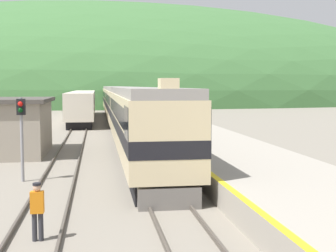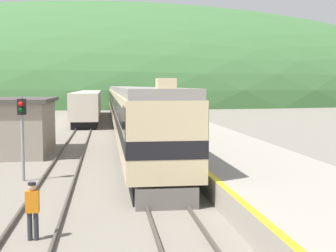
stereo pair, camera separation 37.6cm
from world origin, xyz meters
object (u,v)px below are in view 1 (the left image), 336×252
object	(u,v)px
siding_train	(83,105)
carriage_fourth	(109,96)
express_train_lead_car	(142,122)
signal_post_siding	(21,122)
carriage_second	(121,105)
track_worker	(37,208)
carriage_fifth	(107,94)
carriage_third	(113,99)

from	to	relation	value
siding_train	carriage_fourth	bearing A→B (deg)	82.84
express_train_lead_car	signal_post_siding	distance (m)	7.34
carriage_second	track_worker	world-z (taller)	carriage_second
carriage_fifth	track_worker	distance (m)	103.00
carriage_third	siding_train	bearing A→B (deg)	-110.78
carriage_fourth	signal_post_siding	size ratio (longest dim) A/B	5.77
signal_post_siding	express_train_lead_car	bearing A→B (deg)	37.97
carriage_fourth	track_worker	distance (m)	80.52
carriage_second	track_worker	distance (m)	35.66
carriage_fifth	track_worker	bearing A→B (deg)	-92.29
express_train_lead_car	carriage_third	xyz separation A→B (m)	(0.00, 45.02, -0.01)
express_train_lead_car	signal_post_siding	bearing A→B (deg)	-142.03
siding_train	signal_post_siding	distance (m)	38.43
express_train_lead_car	siding_train	bearing A→B (deg)	97.11
carriage_second	carriage_fourth	size ratio (longest dim) A/B	1.00
siding_train	track_worker	bearing A→B (deg)	-89.85
carriage_second	track_worker	bearing A→B (deg)	-96.62
express_train_lead_car	carriage_fourth	world-z (taller)	express_train_lead_car
carriage_fourth	siding_train	distance (m)	33.91
carriage_second	carriage_fourth	xyz separation A→B (m)	(0.00, 45.01, 0.00)
siding_train	carriage_second	bearing A→B (deg)	-69.61
signal_post_siding	track_worker	distance (m)	8.72
express_train_lead_car	carriage_second	bearing A→B (deg)	90.00
carriage_second	carriage_fourth	bearing A→B (deg)	90.00
carriage_third	track_worker	world-z (taller)	carriage_third
express_train_lead_car	siding_train	xyz separation A→B (m)	(-4.23, 33.89, -0.45)
signal_post_siding	track_worker	xyz separation A→B (m)	(1.67, -8.37, -1.78)
express_train_lead_car	carriage_fifth	xyz separation A→B (m)	(0.00, 90.04, -0.01)
carriage_second	carriage_fifth	distance (m)	67.52
siding_train	track_worker	distance (m)	46.77
track_worker	carriage_fourth	bearing A→B (deg)	87.08
carriage_fourth	track_worker	bearing A→B (deg)	-92.92
carriage_second	carriage_fifth	world-z (taller)	same
express_train_lead_car	track_worker	xyz separation A→B (m)	(-4.11, -12.88, -1.37)
carriage_fourth	carriage_fifth	world-z (taller)	same
carriage_second	carriage_third	xyz separation A→B (m)	(0.00, 22.51, 0.00)
carriage_fourth	carriage_fifth	xyz separation A→B (m)	(0.00, 22.51, 0.00)
carriage_third	signal_post_siding	xyz separation A→B (m)	(-5.77, -49.53, 0.42)
carriage_fifth	carriage_fourth	bearing A→B (deg)	-90.00
carriage_third	carriage_fifth	xyz separation A→B (m)	(0.00, 45.01, 0.00)
express_train_lead_car	carriage_fifth	world-z (taller)	express_train_lead_car
carriage_fifth	signal_post_siding	distance (m)	94.72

